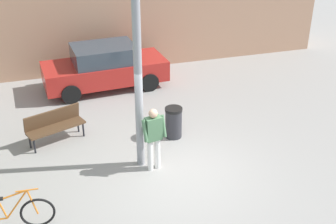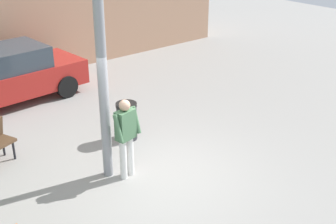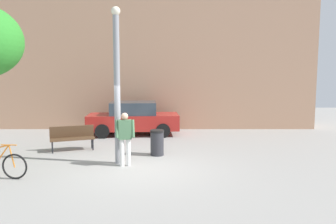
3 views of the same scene
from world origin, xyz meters
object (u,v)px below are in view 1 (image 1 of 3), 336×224
object	(u,v)px
bicycle_orange	(10,216)
trash_bin	(174,122)
park_bench	(55,124)
parked_car_red	(105,67)
person_by_lamppost	(154,135)
lamppost	(138,69)

from	to	relation	value
bicycle_orange	trash_bin	distance (m)	5.07
park_bench	bicycle_orange	bearing A→B (deg)	-108.57
park_bench	parked_car_red	distance (m)	3.76
trash_bin	parked_car_red	bearing A→B (deg)	107.46
person_by_lamppost	trash_bin	world-z (taller)	person_by_lamppost
bicycle_orange	trash_bin	xyz separation A→B (m)	(4.33, 2.63, 0.07)
lamppost	park_bench	size ratio (longest dim) A/B	2.95
bicycle_orange	lamppost	bearing A→B (deg)	26.85
person_by_lamppost	parked_car_red	bearing A→B (deg)	93.16
park_bench	person_by_lamppost	bearing A→B (deg)	-43.09
lamppost	person_by_lamppost	xyz separation A→B (m)	(0.26, -0.31, -1.62)
parked_car_red	trash_bin	bearing A→B (deg)	-72.54
person_by_lamppost	park_bench	size ratio (longest dim) A/B	1.00
person_by_lamppost	trash_bin	distance (m)	1.74
bicycle_orange	park_bench	bearing A→B (deg)	71.43
parked_car_red	bicycle_orange	bearing A→B (deg)	-115.12
lamppost	parked_car_red	xyz separation A→B (m)	(-0.03, 5.00, -1.82)
park_bench	bicycle_orange	distance (m)	3.56
person_by_lamppost	trash_bin	size ratio (longest dim) A/B	1.86
person_by_lamppost	park_bench	distance (m)	3.10
trash_bin	person_by_lamppost	bearing A→B (deg)	-124.85
person_by_lamppost	lamppost	bearing A→B (deg)	130.80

